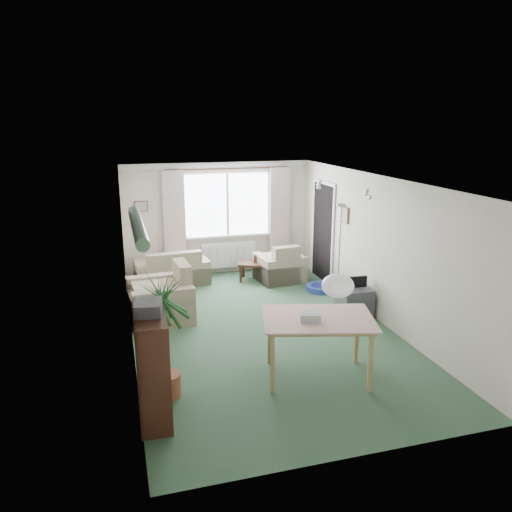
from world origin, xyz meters
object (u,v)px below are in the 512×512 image
object	(u,v)px
sofa	(172,267)
houseplant	(165,337)
dining_table	(317,348)
pet_bed	(320,288)
tv_cube	(354,301)
bookshelf	(152,364)
armchair_left	(159,292)
coffee_table	(260,271)
armchair_corner	(280,262)

from	to	relation	value
sofa	houseplant	world-z (taller)	houseplant
dining_table	pet_bed	xyz separation A→B (m)	(1.38, 3.14, -0.35)
pet_bed	tv_cube	bearing A→B (deg)	-87.87
bookshelf	armchair_left	bearing A→B (deg)	84.85
sofa	houseplant	distance (m)	4.39
armchair_left	houseplant	xyz separation A→B (m)	(-0.15, -2.52, 0.31)
bookshelf	sofa	bearing A→B (deg)	82.45
coffee_table	dining_table	bearing A→B (deg)	-96.08
dining_table	tv_cube	size ratio (longest dim) A/B	2.32
armchair_left	dining_table	world-z (taller)	armchair_left
houseplant	pet_bed	distance (m)	4.57
bookshelf	dining_table	world-z (taller)	bookshelf
houseplant	tv_cube	bearing A→B (deg)	27.38
bookshelf	dining_table	xyz separation A→B (m)	(2.11, 0.27, -0.22)
sofa	coffee_table	size ratio (longest dim) A/B	1.68
sofa	bookshelf	world-z (taller)	bookshelf
houseplant	pet_bed	size ratio (longest dim) A/B	2.87
sofa	armchair_left	distance (m)	1.86
dining_table	pet_bed	size ratio (longest dim) A/B	2.37
coffee_table	dining_table	world-z (taller)	dining_table
sofa	tv_cube	distance (m)	3.81
sofa	pet_bed	xyz separation A→B (m)	(2.73, -1.25, -0.31)
houseplant	dining_table	size ratio (longest dim) A/B	1.21
armchair_corner	tv_cube	world-z (taller)	armchair_corner
dining_table	tv_cube	distance (m)	2.30
houseplant	dining_table	xyz separation A→B (m)	(1.92, -0.06, -0.38)
bookshelf	houseplant	xyz separation A→B (m)	(0.19, 0.33, 0.16)
armchair_left	houseplant	world-z (taller)	houseplant
tv_cube	pet_bed	bearing A→B (deg)	94.97
houseplant	sofa	bearing A→B (deg)	82.56
houseplant	armchair_corner	bearing A→B (deg)	55.08
pet_bed	dining_table	bearing A→B (deg)	-113.76
tv_cube	armchair_corner	bearing A→B (deg)	108.11
armchair_left	armchair_corner	bearing A→B (deg)	114.15
sofa	dining_table	size ratio (longest dim) A/B	1.12
bookshelf	pet_bed	size ratio (longest dim) A/B	2.28
armchair_corner	pet_bed	xyz separation A→B (m)	(0.55, -0.86, -0.34)
coffee_table	pet_bed	world-z (taller)	coffee_table
tv_cube	sofa	bearing A→B (deg)	139.88
sofa	tv_cube	size ratio (longest dim) A/B	2.59
armchair_left	tv_cube	bearing A→B (deg)	71.76
coffee_table	tv_cube	bearing A→B (deg)	-66.77
armchair_corner	coffee_table	bearing A→B (deg)	-21.66
bookshelf	houseplant	size ratio (longest dim) A/B	0.79
bookshelf	pet_bed	world-z (taller)	bookshelf
armchair_left	dining_table	distance (m)	3.13
bookshelf	tv_cube	xyz separation A→B (m)	(3.54, 2.06, -0.37)
armchair_left	bookshelf	bearing A→B (deg)	-11.28
sofa	pet_bed	size ratio (longest dim) A/B	2.65
armchair_corner	pet_bed	bearing A→B (deg)	116.84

